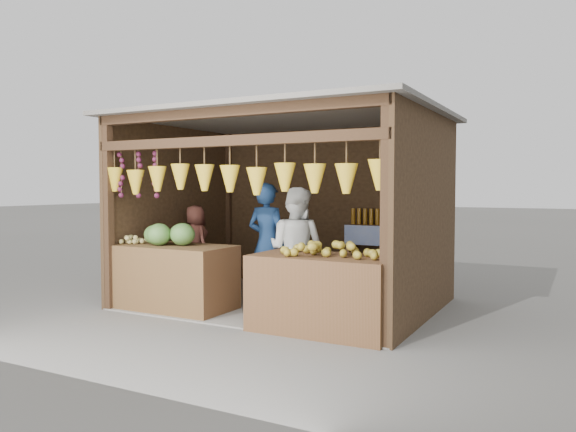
% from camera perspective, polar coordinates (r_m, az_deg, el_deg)
% --- Properties ---
extents(ground, '(80.00, 80.00, 0.00)m').
position_cam_1_polar(ground, '(8.06, -0.21, -8.92)').
color(ground, '#514F49').
rests_on(ground, ground).
extents(stall_structure, '(4.30, 3.30, 2.66)m').
position_cam_1_polar(stall_structure, '(7.86, -0.58, 3.01)').
color(stall_structure, slate).
rests_on(stall_structure, ground).
extents(back_shelf, '(1.25, 0.32, 1.32)m').
position_cam_1_polar(back_shelf, '(8.69, 9.95, -2.26)').
color(back_shelf, '#382314').
rests_on(back_shelf, ground).
extents(counter_left, '(1.62, 0.85, 0.87)m').
position_cam_1_polar(counter_left, '(7.79, -11.55, -6.12)').
color(counter_left, '#52311B').
rests_on(counter_left, ground).
extents(counter_right, '(1.64, 0.85, 0.88)m').
position_cam_1_polar(counter_right, '(6.50, 3.65, -7.88)').
color(counter_right, '#492E18').
rests_on(counter_right, ground).
extents(stool, '(0.29, 0.29, 0.27)m').
position_cam_1_polar(stool, '(8.84, -9.35, -7.01)').
color(stool, black).
rests_on(stool, ground).
extents(man_standing, '(0.65, 0.45, 1.72)m').
position_cam_1_polar(man_standing, '(7.99, -2.12, -2.78)').
color(man_standing, navy).
rests_on(man_standing, ground).
extents(woman_standing, '(0.82, 0.65, 1.65)m').
position_cam_1_polar(woman_standing, '(7.51, 0.83, -3.39)').
color(woman_standing, white).
rests_on(woman_standing, ground).
extents(vendor_seated, '(0.63, 0.52, 1.11)m').
position_cam_1_polar(vendor_seated, '(8.74, -9.39, -2.55)').
color(vendor_seated, brown).
rests_on(vendor_seated, stool).
extents(melon_pile, '(1.00, 0.50, 0.32)m').
position_cam_1_polar(melon_pile, '(7.78, -12.08, -1.72)').
color(melon_pile, '#1F4D14').
rests_on(melon_pile, counter_left).
extents(tanfruit_pile, '(0.34, 0.40, 0.13)m').
position_cam_1_polar(tanfruit_pile, '(8.07, -15.25, -2.27)').
color(tanfruit_pile, '#9F8B49').
rests_on(tanfruit_pile, counter_left).
extents(mango_pile, '(1.40, 0.64, 0.22)m').
position_cam_1_polar(mango_pile, '(6.35, 4.17, -3.13)').
color(mango_pile, '#B16E17').
rests_on(mango_pile, counter_right).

